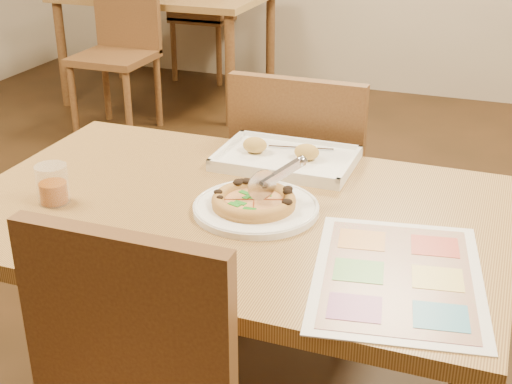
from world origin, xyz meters
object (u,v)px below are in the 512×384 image
(menu, at_px, (398,275))
(bg_chair_far, at_px, (199,3))
(glass_tumbler, at_px, (53,186))
(pizza, at_px, (254,201))
(plate, at_px, (256,208))
(appetizer_tray, at_px, (285,159))
(chair_far, at_px, (303,173))
(pizza_cutter, at_px, (276,177))
(bg_chair_near, at_px, (121,34))
(bg_table, at_px, (167,5))
(dining_table, at_px, (233,237))

(menu, bearing_deg, bg_chair_far, 120.23)
(glass_tumbler, distance_m, menu, 0.85)
(bg_chair_far, bearing_deg, pizza, 116.62)
(bg_chair_far, height_order, pizza, bg_chair_far)
(plate, distance_m, appetizer_tray, 0.31)
(chair_far, distance_m, pizza_cutter, 0.63)
(bg_chair_near, xyz_separation_m, glass_tumbler, (1.19, -2.33, 0.20))
(bg_table, height_order, pizza, pizza)
(menu, bearing_deg, pizza, 154.80)
(plate, height_order, pizza_cutter, pizza_cutter)
(bg_table, distance_m, pizza_cutter, 3.26)
(bg_table, height_order, bg_chair_near, bg_chair_near)
(pizza_cutter, relative_size, menu, 0.26)
(bg_chair_far, bearing_deg, appetizer_tray, 118.58)
(pizza_cutter, height_order, menu, pizza_cutter)
(chair_far, relative_size, menu, 1.01)
(bg_chair_far, bearing_deg, pizza_cutter, 117.44)
(bg_table, xyz_separation_m, bg_chair_near, (0.00, -0.60, -0.07))
(pizza_cutter, bearing_deg, chair_far, 50.19)
(chair_far, height_order, appetizer_tray, chair_far)
(pizza_cutter, bearing_deg, glass_tumbler, 147.01)
(pizza_cutter, xyz_separation_m, appetizer_tray, (-0.07, 0.27, -0.07))
(plate, bearing_deg, pizza, -150.10)
(bg_chair_far, xyz_separation_m, pizza, (1.66, -3.31, 0.18))
(appetizer_tray, bearing_deg, bg_chair_near, 130.74)
(pizza, height_order, pizza_cutter, pizza_cutter)
(pizza_cutter, relative_size, glass_tumbler, 1.25)
(plate, bearing_deg, appetizer_tray, 95.13)
(plate, relative_size, pizza, 1.49)
(plate, xyz_separation_m, menu, (0.37, -0.18, -0.01))
(bg_chair_far, distance_m, pizza, 3.71)
(bg_chair_near, height_order, pizza, bg_chair_near)
(menu, bearing_deg, plate, 154.18)
(bg_chair_near, distance_m, pizza_cutter, 2.77)
(appetizer_tray, xyz_separation_m, glass_tumbler, (-0.45, -0.43, 0.03))
(glass_tumbler, xyz_separation_m, menu, (0.84, -0.05, -0.04))
(plate, bearing_deg, bg_chair_near, 127.04)
(pizza, distance_m, glass_tumbler, 0.49)
(bg_chair_far, bearing_deg, chair_far, 120.65)
(plate, relative_size, appetizer_tray, 0.81)
(dining_table, height_order, chair_far, chair_far)
(bg_table, bearing_deg, appetizer_tray, -56.81)
(chair_far, xyz_separation_m, bg_chair_near, (-1.60, 1.60, 0.00))
(pizza, xyz_separation_m, glass_tumbler, (-0.47, -0.12, 0.02))
(dining_table, height_order, bg_chair_far, bg_chair_far)
(chair_far, xyz_separation_m, pizza_cutter, (0.10, -0.58, 0.24))
(dining_table, distance_m, pizza_cutter, 0.20)
(plate, bearing_deg, pizza_cutter, 38.72)
(bg_chair_far, xyz_separation_m, pizza_cutter, (1.70, -3.28, 0.24))
(bg_chair_far, height_order, plate, bg_chair_far)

